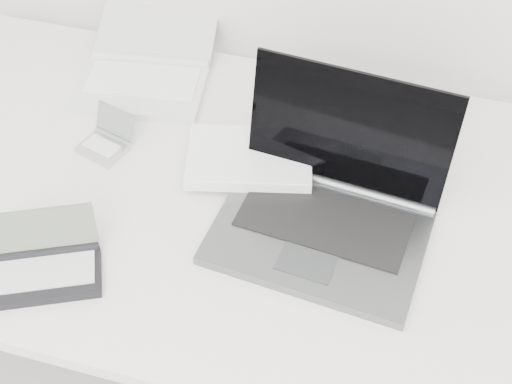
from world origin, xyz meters
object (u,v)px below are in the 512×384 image
(desk, at_px, (277,218))
(laptop_large, at_px, (307,193))
(netbook_open_white, at_px, (146,71))
(palmtop_charcoal, at_px, (45,265))

(desk, distance_m, laptop_large, 0.10)
(desk, relative_size, netbook_open_white, 4.24)
(desk, bearing_deg, netbook_open_white, 143.22)
(palmtop_charcoal, bearing_deg, netbook_open_white, 68.53)
(desk, distance_m, netbook_open_white, 0.46)
(laptop_large, bearing_deg, desk, -175.11)
(netbook_open_white, bearing_deg, palmtop_charcoal, -95.26)
(laptop_large, bearing_deg, netbook_open_white, 152.39)
(desk, height_order, palmtop_charcoal, palmtop_charcoal)
(netbook_open_white, height_order, palmtop_charcoal, palmtop_charcoal)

